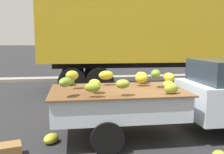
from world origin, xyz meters
The scene contains 6 objects.
ground centered at (0.00, 0.00, 0.00)m, with size 220.00×220.00×0.00m, color #28282B.
curb_strip centered at (0.00, 8.52, 0.08)m, with size 80.00×0.80×0.16m, color gray.
pickup_truck centered at (0.69, -0.17, 0.89)m, with size 5.06×1.82×1.70m.
semi_trailer centered at (2.35, 5.52, 2.54)m, with size 12.05×2.82×3.95m.
fallen_banana_bunch_near_tailgate centered at (-2.72, -0.26, 0.10)m, with size 0.40×0.27×0.20m, color gold.
produce_crate centered at (-3.47, -0.85, 0.13)m, with size 0.52×0.36×0.25m, color olive.
Camera 1 is at (-2.24, -5.63, 2.14)m, focal length 41.98 mm.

